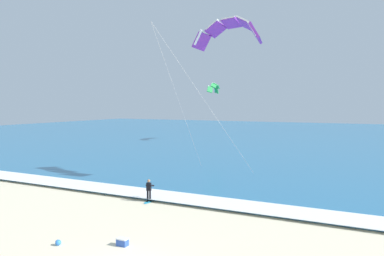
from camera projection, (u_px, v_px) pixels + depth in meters
The scene contains 8 objects.
sea at pixel (323, 137), 79.03m from camera, with size 200.00×120.00×0.20m, color teal.
surf_foam at pixel (224, 203), 26.18m from camera, with size 200.00×2.88×0.04m, color white.
surfboard at pixel (149, 201), 27.34m from camera, with size 0.58×1.44×0.09m.
kitesurfer at pixel (149, 189), 27.30m from camera, with size 0.55×0.55×1.69m.
kite_primary at pixel (229, 30), 33.56m from camera, with size 7.38×10.46×13.97m.
kite_distant at pixel (214, 87), 69.64m from camera, with size 1.96×5.66×2.04m.
cooler_box at pixel (122, 242), 18.88m from camera, with size 0.58×0.38×0.40m.
beach_ball at pixel (58, 243), 18.92m from camera, with size 0.30×0.30×0.30m, color #337FE5.
Camera 1 is at (9.34, -12.35, 7.29)m, focal length 34.42 mm.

